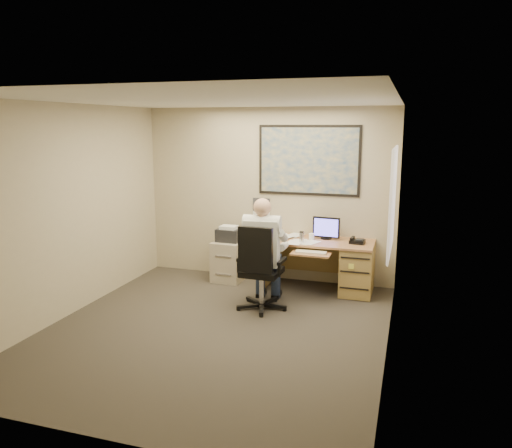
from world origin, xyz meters
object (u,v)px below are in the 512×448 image
(office_chair, at_px, (261,285))
(person, at_px, (262,254))
(filing_cabinet, at_px, (230,257))
(desk, at_px, (341,263))

(office_chair, relative_size, person, 0.78)
(filing_cabinet, distance_m, person, 1.38)
(desk, distance_m, person, 1.39)
(desk, relative_size, filing_cabinet, 1.82)
(desk, xyz_separation_m, office_chair, (-0.92, -1.08, -0.10))
(office_chair, bearing_deg, filing_cabinet, 129.75)
(person, bearing_deg, office_chair, -93.12)
(office_chair, bearing_deg, desk, 51.91)
(filing_cabinet, height_order, office_chair, office_chair)
(desk, relative_size, office_chair, 1.38)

